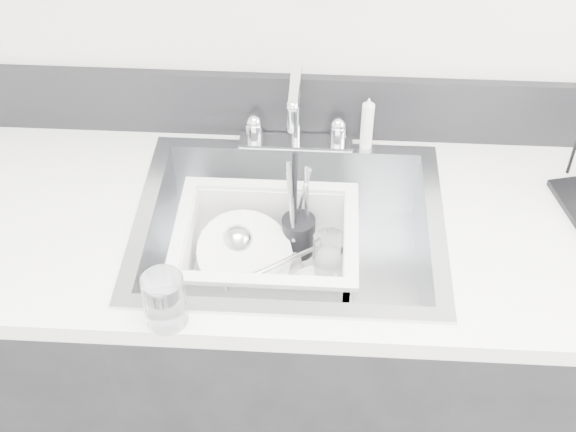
{
  "coord_description": "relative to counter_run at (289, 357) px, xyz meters",
  "views": [
    {
      "loc": [
        0.07,
        -0.02,
        2.06
      ],
      "look_at": [
        0.0,
        1.14,
        0.98
      ],
      "focal_mm": 50.0,
      "sensor_mm": 36.0,
      "label": 1
    }
  ],
  "objects": [
    {
      "name": "room_shell",
      "position": [
        0.0,
        -0.8,
        1.22
      ],
      "size": [
        3.5,
        3.0,
        2.6
      ],
      "color": "silver",
      "rests_on": "ground"
    },
    {
      "name": "counter_run",
      "position": [
        0.0,
        0.0,
        0.0
      ],
      "size": [
        3.2,
        0.62,
        0.92
      ],
      "color": "black",
      "rests_on": "ground"
    },
    {
      "name": "backsplash",
      "position": [
        0.0,
        0.3,
        0.54
      ],
      "size": [
        3.2,
        0.02,
        0.16
      ],
      "primitive_type": "cube",
      "color": "black",
      "rests_on": "counter_run"
    },
    {
      "name": "sink",
      "position": [
        0.0,
        0.0,
        0.37
      ],
      "size": [
        0.64,
        0.52,
        0.2
      ],
      "primitive_type": null,
      "color": "silver",
      "rests_on": "counter_run"
    },
    {
      "name": "faucet",
      "position": [
        0.0,
        0.25,
        0.52
      ],
      "size": [
        0.26,
        0.18,
        0.23
      ],
      "color": "silver",
      "rests_on": "counter_run"
    },
    {
      "name": "side_sprayer",
      "position": [
        0.16,
        0.25,
        0.53
      ],
      "size": [
        0.03,
        0.03,
        0.14
      ],
      "primitive_type": "cylinder",
      "color": "white",
      "rests_on": "counter_run"
    },
    {
      "name": "wash_tub",
      "position": [
        -0.05,
        -0.01,
        0.37
      ],
      "size": [
        0.41,
        0.35,
        0.15
      ],
      "primitive_type": null,
      "rotation": [
        0.0,
        0.0,
        0.11
      ],
      "color": "white",
      "rests_on": "sink"
    },
    {
      "name": "plate_stack",
      "position": [
        -0.09,
        -0.0,
        0.33
      ],
      "size": [
        0.25,
        0.25,
        0.1
      ],
      "rotation": [
        0.0,
        0.0,
        0.16
      ],
      "color": "white",
      "rests_on": "wash_tub"
    },
    {
      "name": "utensil_cup",
      "position": [
        0.02,
        0.07,
        0.36
      ],
      "size": [
        0.07,
        0.07,
        0.25
      ],
      "rotation": [
        0.0,
        0.0,
        -0.05
      ],
      "color": "black",
      "rests_on": "wash_tub"
    },
    {
      "name": "ladle",
      "position": [
        -0.06,
        -0.02,
        0.35
      ],
      "size": [
        0.27,
        0.27,
        0.08
      ],
      "primitive_type": null,
      "rotation": [
        0.0,
        0.0,
        -0.78
      ],
      "color": "silver",
      "rests_on": "wash_tub"
    },
    {
      "name": "tumbler_in_tub",
      "position": [
        0.09,
        0.0,
        0.36
      ],
      "size": [
        0.09,
        0.09,
        0.1
      ],
      "primitive_type": "cylinder",
      "rotation": [
        0.0,
        0.0,
        0.24
      ],
      "color": "white",
      "rests_on": "wash_tub"
    },
    {
      "name": "tumbler_counter",
      "position": [
        -0.21,
        -0.28,
        0.51
      ],
      "size": [
        0.1,
        0.1,
        0.11
      ],
      "primitive_type": "cylinder",
      "rotation": [
        0.0,
        0.0,
        -0.3
      ],
      "color": "white",
      "rests_on": "counter_run"
    },
    {
      "name": "bowl_small",
      "position": [
        0.06,
        -0.06,
        0.32
      ],
      "size": [
        0.11,
        0.11,
        0.03
      ],
      "primitive_type": "imported",
      "rotation": [
        0.0,
        0.0,
        -0.07
      ],
      "color": "white",
      "rests_on": "wash_tub"
    }
  ]
}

